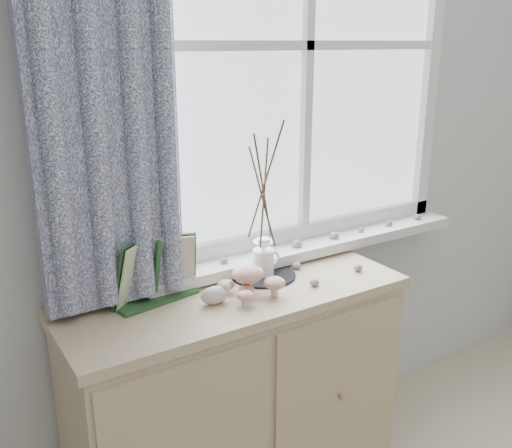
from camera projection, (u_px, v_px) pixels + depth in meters
name	position (u px, v px, depth m)	size (l,w,h in m)	color
sideboard	(238.00, 400.00, 2.06)	(1.20, 0.45, 0.85)	#CBB78E
botanical_book	(158.00, 271.00, 1.82)	(0.33, 0.13, 0.23)	#214523
toadstool_cluster	(254.00, 279.00, 1.90)	(0.19, 0.16, 0.10)	beige
wooden_eggs	(236.00, 288.00, 1.91)	(0.09, 0.11, 0.06)	tan
songbird_figurine	(215.00, 294.00, 1.84)	(0.13, 0.06, 0.07)	silver
crocheted_doily	(263.00, 275.00, 2.07)	(0.24, 0.24, 0.01)	black
twig_pitcher	(264.00, 187.00, 1.97)	(0.23, 0.23, 0.58)	white
sideboard_pebbles	(308.00, 271.00, 2.08)	(0.34, 0.23, 0.02)	gray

